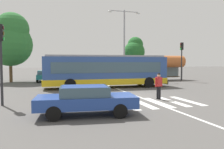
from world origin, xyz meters
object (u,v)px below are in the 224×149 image
bus_stop_shelter (169,62)px  foreground_sedan (86,99)px  twin_arm_street_lamp (124,38)px  pedestrian_crossing_street (159,85)px  parked_car_red (65,75)px  parked_car_blue (124,74)px  parked_car_silver (106,74)px  background_tree_left (11,40)px  traffic_light_near_corner (1,51)px  city_transit_bus (106,71)px  parked_car_charcoal (85,74)px  parked_car_teal (44,75)px  background_tree_right (135,50)px  traffic_light_far_corner (182,55)px

bus_stop_shelter → foreground_sedan: bearing=-131.3°
twin_arm_street_lamp → pedestrian_crossing_street: bearing=-100.9°
pedestrian_crossing_street → parked_car_red: bearing=106.0°
parked_car_blue → bus_stop_shelter: size_ratio=1.10×
pedestrian_crossing_street → parked_car_blue: size_ratio=0.37×
parked_car_silver → background_tree_left: background_tree_left is taller
parked_car_silver → traffic_light_near_corner: traffic_light_near_corner is taller
background_tree_left → parked_car_red: bearing=1.1°
parked_car_red → traffic_light_near_corner: 16.23m
city_transit_bus → parked_car_blue: bearing=60.2°
city_transit_bus → parked_car_red: city_transit_bus is taller
parked_car_charcoal → foreground_sedan: bearing=-99.8°
pedestrian_crossing_street → parked_car_teal: (-7.15, 15.84, -0.20)m
parked_car_teal → background_tree_right: background_tree_right is taller
parked_car_red → parked_car_blue: same height
parked_car_silver → twin_arm_street_lamp: bearing=-54.5°
background_tree_right → parked_car_red: bearing=-162.1°
city_transit_bus → parked_car_silver: 9.04m
pedestrian_crossing_street → bus_stop_shelter: size_ratio=0.41×
bus_stop_shelter → twin_arm_street_lamp: (-6.15, 0.52, 3.08)m
parked_car_red → background_tree_right: (11.17, 3.61, 3.55)m
traffic_light_near_corner → traffic_light_far_corner: (18.61, 10.24, 0.20)m
parked_car_teal → parked_car_blue: same height
pedestrian_crossing_street → foreground_sedan: size_ratio=0.37×
city_transit_bus → traffic_light_near_corner: size_ratio=2.62×
foreground_sedan → background_tree_left: (-5.58, 18.80, 4.27)m
parked_car_teal → background_tree_right: size_ratio=0.70×
parked_car_blue → background_tree_left: size_ratio=0.56×
foreground_sedan → background_tree_right: bearing=62.2°
parked_car_teal → bus_stop_shelter: bearing=-9.5°
pedestrian_crossing_street → twin_arm_street_lamp: twin_arm_street_lamp is taller
traffic_light_near_corner → parked_car_silver: bearing=56.2°
parked_car_teal → parked_car_red: (2.53, 0.21, 0.00)m
parked_car_red → parked_car_charcoal: same height
background_tree_right → pedestrian_crossing_street: bearing=-108.4°
pedestrian_crossing_street → parked_car_blue: (3.66, 16.47, -0.20)m
parked_car_charcoal → parked_car_silver: 2.89m
parked_car_blue → traffic_light_near_corner: (-13.05, -15.75, 2.27)m
pedestrian_crossing_street → foreground_sedan: bearing=-151.7°
city_transit_bus → parked_car_blue: 10.44m
parked_car_red → pedestrian_crossing_street: bearing=-74.0°
background_tree_left → traffic_light_near_corner: bearing=-84.3°
traffic_light_far_corner → background_tree_right: (-2.66, 8.71, 1.09)m
parked_car_red → background_tree_right: background_tree_right is taller
foreground_sedan → parked_car_silver: bearing=71.8°
pedestrian_crossing_street → background_tree_right: size_ratio=0.27×
twin_arm_street_lamp → background_tree_right: bearing=56.7°
city_transit_bus → parked_car_red: (-3.11, 8.62, -0.82)m
city_transit_bus → parked_car_blue: (5.17, 9.04, -0.82)m
parked_car_silver → bus_stop_shelter: bearing=-20.4°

